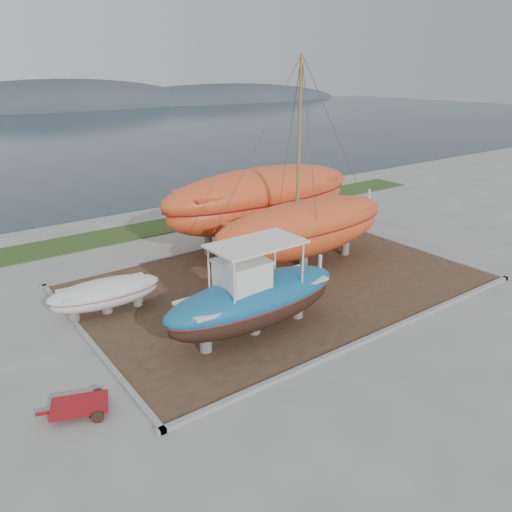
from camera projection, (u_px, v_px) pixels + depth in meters
ground at (339, 315)px, 20.62m from camera, size 140.00×140.00×0.00m
dirt_patch at (279, 283)px, 23.63m from camera, size 18.00×12.00×0.06m
curb_frame at (279, 282)px, 23.61m from camera, size 18.60×12.60×0.15m
grass_strip at (168, 225)px, 32.29m from camera, size 44.00×3.00×0.08m
blue_caique at (254, 290)px, 18.51m from camera, size 7.56×2.43×3.64m
white_dinghy at (106, 297)px, 20.52m from camera, size 4.73×2.10×1.38m
orange_sailboat at (307, 168)px, 23.74m from camera, size 10.52×3.18×10.11m
orange_bare_hull at (262, 206)px, 28.56m from camera, size 12.88×4.13×4.20m
red_trailer at (80, 408)px, 14.72m from camera, size 2.72×2.00×0.35m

